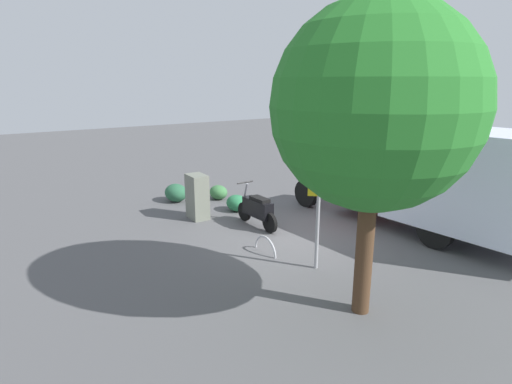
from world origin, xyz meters
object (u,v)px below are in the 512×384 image
at_px(box_truck_near, 440,176).
at_px(bike_rack_hoop, 265,252).
at_px(utility_cabinet, 197,197).
at_px(street_tree, 375,107).
at_px(motorcycle, 257,209).
at_px(stop_sign, 319,184).

height_order(box_truck_near, bike_rack_hoop, box_truck_near).
height_order(utility_cabinet, bike_rack_hoop, utility_cabinet).
height_order(street_tree, utility_cabinet, street_tree).
bearing_deg(utility_cabinet, bike_rack_hoop, -177.52).
distance_m(motorcycle, stop_sign, 3.32).
relative_size(stop_sign, bike_rack_hoop, 3.41).
xyz_separation_m(stop_sign, street_tree, (-1.76, 0.54, 1.68)).
height_order(box_truck_near, utility_cabinet, box_truck_near).
bearing_deg(bike_rack_hoop, utility_cabinet, 2.48).
distance_m(motorcycle, street_tree, 5.74).
xyz_separation_m(box_truck_near, motorcycle, (3.19, 3.65, -1.07)).
bearing_deg(bike_rack_hoop, motorcycle, -29.06).
bearing_deg(motorcycle, box_truck_near, -131.55).
relative_size(stop_sign, utility_cabinet, 2.15).
height_order(motorcycle, stop_sign, stop_sign).
relative_size(motorcycle, street_tree, 0.34).
height_order(box_truck_near, motorcycle, box_truck_near).
bearing_deg(street_tree, stop_sign, -17.09).
bearing_deg(street_tree, motorcycle, -12.39).
bearing_deg(stop_sign, utility_cabinet, 6.82).
xyz_separation_m(utility_cabinet, bike_rack_hoop, (-3.27, -0.14, -0.68)).
xyz_separation_m(box_truck_near, utility_cabinet, (4.83, 4.70, -0.92)).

